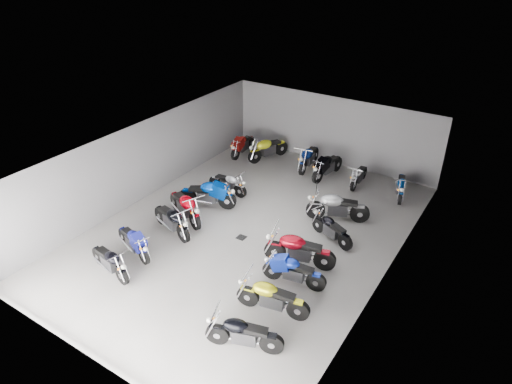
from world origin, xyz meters
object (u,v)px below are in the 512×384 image
at_px(motorcycle_left_a, 110,261).
at_px(motorcycle_left_f, 228,183).
at_px(motorcycle_left_d, 185,206).
at_px(motorcycle_right_a, 243,333).
at_px(motorcycle_back_f, 401,186).
at_px(motorcycle_right_e, 331,229).
at_px(motorcycle_back_d, 327,166).
at_px(motorcycle_left_e, 208,194).
at_px(motorcycle_right_f, 337,207).
at_px(motorcycle_back_c, 309,157).
at_px(motorcycle_left_b, 134,242).
at_px(motorcycle_right_d, 299,250).
at_px(motorcycle_left_c, 172,220).
at_px(motorcycle_right_b, 272,298).
at_px(motorcycle_right_c, 293,271).
at_px(motorcycle_back_e, 359,175).
at_px(motorcycle_back_b, 268,148).
at_px(drain_grate, 241,237).
at_px(motorcycle_back_a, 243,145).

distance_m(motorcycle_left_a, motorcycle_left_f, 6.30).
relative_size(motorcycle_left_d, motorcycle_right_a, 1.11).
bearing_deg(motorcycle_back_f, motorcycle_left_f, 14.02).
relative_size(motorcycle_right_e, motorcycle_back_d, 0.82).
bearing_deg(motorcycle_left_e, motorcycle_right_f, 89.17).
relative_size(motorcycle_back_c, motorcycle_back_f, 1.17).
bearing_deg(motorcycle_left_b, motorcycle_right_e, 146.99).
height_order(motorcycle_right_e, motorcycle_back_c, motorcycle_back_c).
bearing_deg(motorcycle_right_d, motorcycle_left_c, 84.53).
xyz_separation_m(motorcycle_left_d, motorcycle_back_d, (3.00, 6.11, -0.03)).
distance_m(motorcycle_left_e, motorcycle_left_f, 1.36).
bearing_deg(motorcycle_right_e, motorcycle_left_c, 139.99).
bearing_deg(motorcycle_left_f, motorcycle_right_b, 48.49).
distance_m(motorcycle_left_d, motorcycle_right_c, 5.31).
distance_m(motorcycle_back_c, motorcycle_back_e, 2.59).
xyz_separation_m(motorcycle_right_c, motorcycle_back_b, (-5.42, 7.35, 0.06)).
height_order(motorcycle_left_e, motorcycle_back_e, motorcycle_left_e).
distance_m(drain_grate, motorcycle_left_e, 2.60).
distance_m(motorcycle_right_f, motorcycle_back_e, 3.16).
xyz_separation_m(drain_grate, motorcycle_right_e, (2.73, 1.61, 0.46)).
bearing_deg(motorcycle_left_f, motorcycle_back_e, 132.86).
bearing_deg(motorcycle_left_e, motorcycle_back_c, 139.19).
relative_size(motorcycle_left_c, motorcycle_back_a, 1.02).
height_order(motorcycle_left_f, motorcycle_back_d, motorcycle_back_d).
bearing_deg(motorcycle_right_b, motorcycle_right_c, -8.44).
bearing_deg(drain_grate, motorcycle_right_a, -55.04).
xyz_separation_m(motorcycle_back_b, motorcycle_back_e, (4.67, -0.11, -0.11)).
bearing_deg(motorcycle_right_b, motorcycle_right_d, -1.95).
bearing_deg(motorcycle_right_e, motorcycle_left_d, 130.34).
distance_m(motorcycle_back_c, motorcycle_back_f, 4.42).
bearing_deg(motorcycle_left_f, motorcycle_right_d, 63.47).
bearing_deg(motorcycle_left_c, motorcycle_left_f, -162.13).
bearing_deg(motorcycle_back_a, motorcycle_back_f, 175.52).
xyz_separation_m(motorcycle_back_a, motorcycle_back_e, (5.99, 0.09, -0.07)).
relative_size(motorcycle_left_a, motorcycle_left_b, 1.01).
height_order(motorcycle_back_d, motorcycle_back_e, motorcycle_back_d).
distance_m(drain_grate, motorcycle_back_e, 6.38).
xyz_separation_m(motorcycle_left_b, motorcycle_left_e, (0.19, 3.78, 0.07)).
xyz_separation_m(motorcycle_back_a, motorcycle_back_f, (7.83, 0.07, -0.04)).
bearing_deg(motorcycle_right_f, motorcycle_left_a, 121.32).
bearing_deg(motorcycle_right_c, motorcycle_right_f, -4.83).
relative_size(motorcycle_left_d, motorcycle_back_a, 1.04).
distance_m(motorcycle_left_a, motorcycle_back_a, 9.98).
xyz_separation_m(motorcycle_left_d, motorcycle_back_e, (4.46, 6.18, -0.12)).
relative_size(motorcycle_left_a, motorcycle_right_f, 0.90).
relative_size(motorcycle_left_c, motorcycle_right_d, 0.94).
height_order(motorcycle_left_c, motorcycle_right_e, motorcycle_left_c).
bearing_deg(motorcycle_back_d, motorcycle_right_e, 124.19).
bearing_deg(motorcycle_right_e, motorcycle_left_e, 118.11).
relative_size(motorcycle_right_c, motorcycle_back_e, 1.10).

